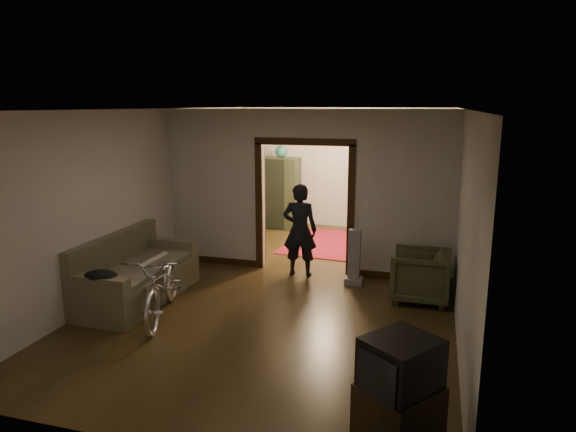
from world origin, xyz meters
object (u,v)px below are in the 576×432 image
at_px(desk, 388,222).
at_px(armchair, 420,276).
at_px(sofa, 137,268).
at_px(person, 300,230).
at_px(bicycle, 163,285).
at_px(locker, 281,193).

bearing_deg(desk, armchair, -90.29).
distance_m(sofa, person, 2.71).
distance_m(bicycle, armchair, 3.72).
xyz_separation_m(sofa, person, (2.04, 1.76, 0.30)).
relative_size(locker, desk, 1.87).
relative_size(bicycle, desk, 1.98).
xyz_separation_m(locker, desk, (2.51, -0.14, -0.50)).
bearing_deg(sofa, person, 40.96).
distance_m(locker, desk, 2.56).
xyz_separation_m(bicycle, desk, (2.55, 5.29, -0.13)).
height_order(sofa, armchair, sofa).
bearing_deg(bicycle, armchair, 8.60).
bearing_deg(sofa, locker, 81.75).
xyz_separation_m(sofa, armchair, (4.05, 1.15, -0.11)).
relative_size(sofa, armchair, 2.55).
height_order(bicycle, locker, locker).
bearing_deg(bicycle, desk, 47.17).
bearing_deg(person, locker, -70.90).
bearing_deg(desk, sofa, -136.51).
relative_size(bicycle, locker, 1.06).
bearing_deg(desk, person, -124.08).
xyz_separation_m(bicycle, locker, (0.04, 5.43, 0.37)).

